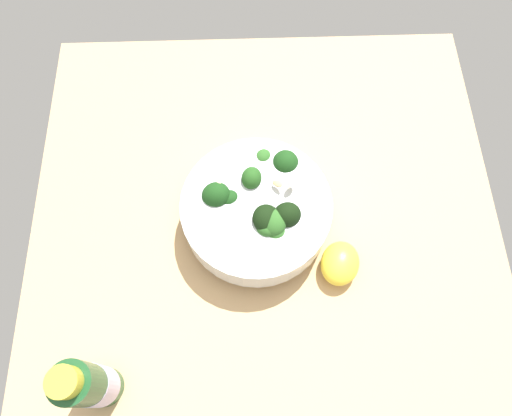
# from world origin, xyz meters

# --- Properties ---
(ground_plane) EXTENTS (0.71, 0.71, 0.03)m
(ground_plane) POSITION_xyz_m (0.00, 0.00, -0.02)
(ground_plane) COLOR tan
(bowl_of_broccoli) EXTENTS (0.21, 0.21, 0.10)m
(bowl_of_broccoli) POSITION_xyz_m (0.01, -0.00, 0.04)
(bowl_of_broccoli) COLOR white
(bowl_of_broccoli) RESTS_ON ground_plane
(lemon_wedge) EXTENTS (0.07, 0.08, 0.04)m
(lemon_wedge) POSITION_xyz_m (-0.10, 0.08, 0.02)
(lemon_wedge) COLOR yellow
(lemon_wedge) RESTS_ON ground_plane
(bottle_tall) EXTENTS (0.05, 0.05, 0.16)m
(bottle_tall) POSITION_xyz_m (0.22, 0.23, 0.07)
(bottle_tall) COLOR #194723
(bottle_tall) RESTS_ON ground_plane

